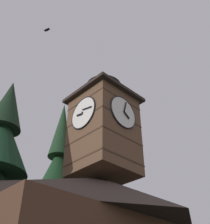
{
  "coord_description": "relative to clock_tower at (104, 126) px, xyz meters",
  "views": [
    {
      "loc": [
        11.15,
        11.73,
        1.48
      ],
      "look_at": [
        -1.02,
        -0.96,
        13.52
      ],
      "focal_mm": 46.73,
      "sensor_mm": 36.0,
      "label": 1
    }
  ],
  "objects": [
    {
      "name": "clock_tower",
      "position": [
        0.0,
        0.0,
        0.0
      ],
      "size": [
        4.55,
        4.55,
        8.85
      ],
      "color": "brown",
      "rests_on": "building_main"
    },
    {
      "name": "flying_bird_high",
      "position": [
        5.43,
        -0.59,
        6.56
      ],
      "size": [
        0.32,
        0.5,
        0.14
      ],
      "color": "black"
    }
  ]
}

